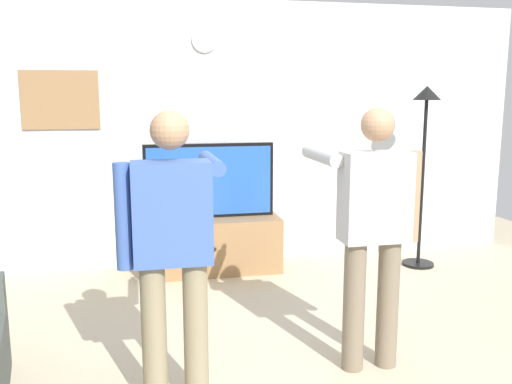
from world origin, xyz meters
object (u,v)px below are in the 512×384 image
Objects in this scene: television at (209,181)px; person_standing_nearer_couch at (373,224)px; wall_clock at (204,40)px; framed_picture at (60,100)px; floor_lamp at (425,139)px; tv_stand at (211,245)px; person_standing_nearer_lamp at (173,243)px.

television is 0.76× the size of person_standing_nearer_couch.
wall_clock is 0.35× the size of framed_picture.
floor_lamp is 1.10× the size of person_standing_nearer_couch.
tv_stand is 5.50× the size of wall_clock.
framed_picture is 3.36m from person_standing_nearer_couch.
television is 0.77× the size of person_standing_nearer_lamp.
framed_picture is at bearing 169.89° from television.
floor_lamp is at bearing -7.18° from tv_stand.
framed_picture is 0.43× the size of person_standing_nearer_couch.
floor_lamp is (3.53, -0.56, -0.39)m from framed_picture.
tv_stand is at bearing -90.00° from television.
framed_picture is at bearing 170.92° from floor_lamp.
television is 1.62m from framed_picture.
framed_picture is 0.39× the size of floor_lamp.
television is at bearing 171.60° from floor_lamp.
person_standing_nearer_couch is (0.75, -2.47, -1.34)m from wall_clock.
tv_stand is 2.40m from person_standing_nearer_couch.
floor_lamp is at bearing 38.22° from person_standing_nearer_lamp.
wall_clock is at bearing -0.21° from framed_picture.
person_standing_nearer_couch reaches higher than television.
floor_lamp reaches higher than person_standing_nearer_couch.
tv_stand is at bearing 77.69° from person_standing_nearer_lamp.
person_standing_nearer_lamp is (-0.52, -2.65, -1.34)m from wall_clock.
person_standing_nearer_couch is (1.26, 0.18, 0.00)m from person_standing_nearer_lamp.
floor_lamp reaches higher than person_standing_nearer_lamp.
floor_lamp is (2.14, -0.56, -0.98)m from wall_clock.
wall_clock is 1.51m from framed_picture.
person_standing_nearer_lamp reaches higher than television.
wall_clock is at bearing 165.34° from floor_lamp.
person_standing_nearer_couch is (0.75, -2.18, 0.68)m from tv_stand.
floor_lamp is at bearing -9.08° from framed_picture.
wall_clock reaches higher than television.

